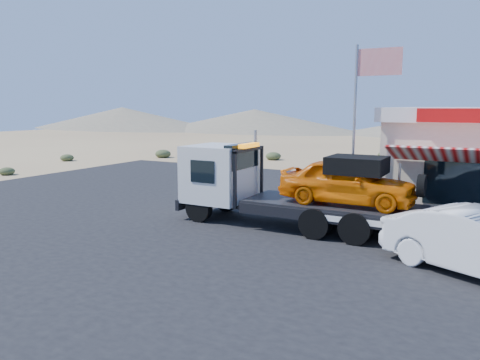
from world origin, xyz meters
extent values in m
plane|color=#8D7050|center=(0.00, 0.00, 0.00)|extent=(120.00, 120.00, 0.00)
cube|color=black|center=(2.00, 3.00, 0.01)|extent=(32.00, 24.00, 0.02)
cylinder|color=black|center=(0.25, 1.43, 0.49)|extent=(0.94, 0.28, 0.94)
cylinder|color=black|center=(0.25, 3.30, 0.49)|extent=(0.94, 0.28, 0.94)
cylinder|color=black|center=(4.47, 1.43, 0.49)|extent=(0.94, 0.52, 0.94)
cylinder|color=black|center=(4.47, 3.30, 0.49)|extent=(0.94, 0.52, 0.94)
cylinder|color=black|center=(5.69, 1.43, 0.49)|extent=(0.94, 0.52, 0.94)
cylinder|color=black|center=(5.69, 3.30, 0.49)|extent=(0.94, 0.52, 0.94)
cube|color=black|center=(3.72, 2.36, 0.63)|extent=(7.69, 0.94, 0.28)
cube|color=silver|center=(0.53, 2.36, 1.61)|extent=(2.06, 2.20, 1.97)
cube|color=black|center=(1.42, 2.36, 2.27)|extent=(0.33, 1.88, 0.84)
cube|color=black|center=(1.70, 2.36, 1.57)|extent=(0.09, 2.06, 1.88)
cube|color=orange|center=(1.70, 2.36, 2.65)|extent=(0.23, 1.13, 0.14)
cube|color=black|center=(4.75, 2.36, 0.89)|extent=(5.63, 2.16, 0.14)
imported|color=#DE6105|center=(5.13, 2.36, 1.66)|extent=(4.13, 1.66, 1.41)
cube|color=black|center=(5.41, 2.36, 2.20)|extent=(1.69, 1.41, 0.52)
cube|color=red|center=(8.00, 4.74, 3.67)|extent=(2.60, 0.12, 0.45)
cylinder|color=#99999E|center=(6.50, 3.30, 1.12)|extent=(0.08, 0.08, 2.20)
cylinder|color=#99999E|center=(4.70, 4.50, 3.02)|extent=(0.10, 0.10, 6.00)
cube|color=#B20C14|center=(5.45, 4.50, 5.42)|extent=(1.50, 0.02, 0.90)
ellipsoid|color=#2F3C20|center=(-15.86, 5.40, 0.24)|extent=(0.89, 0.89, 0.48)
ellipsoid|color=#2F3C20|center=(-18.47, 12.05, 0.26)|extent=(0.97, 0.97, 0.52)
ellipsoid|color=#2F3C20|center=(-13.73, 17.28, 0.33)|extent=(1.22, 1.22, 0.66)
ellipsoid|color=#2F3C20|center=(-5.50, 19.98, 0.31)|extent=(1.15, 1.15, 0.62)
ellipsoid|color=#2F3C20|center=(1.49, 25.28, 0.27)|extent=(0.98, 0.98, 0.53)
cone|color=#726B59|center=(-25.00, 55.00, 1.75)|extent=(36.00, 36.00, 3.50)
cone|color=#726B59|center=(-50.00, 52.00, 1.90)|extent=(40.00, 40.00, 3.80)
camera|label=1|loc=(9.08, -11.68, 3.96)|focal=35.00mm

